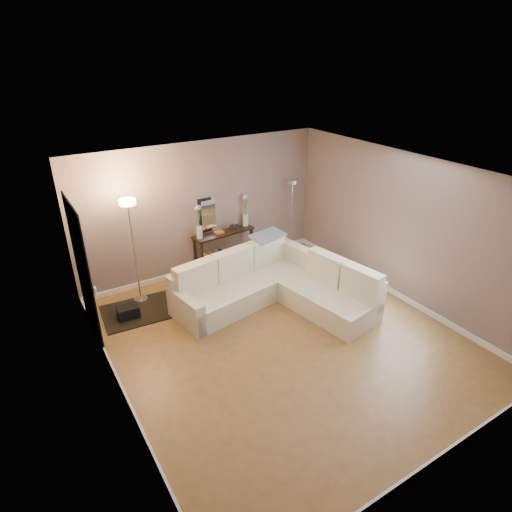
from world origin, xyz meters
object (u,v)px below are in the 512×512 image
console_table (221,248)px  floor_lamp_lit (131,231)px  floor_lamp_unlit (292,202)px  sectional_sofa (273,285)px

console_table → floor_lamp_lit: 2.06m
floor_lamp_unlit → console_table: bearing=175.4°
console_table → sectional_sofa: bearing=-83.8°
sectional_sofa → console_table: sectional_sofa is taller
floor_lamp_lit → floor_lamp_unlit: 3.48m
console_table → floor_lamp_unlit: floor_lamp_unlit is taller
sectional_sofa → floor_lamp_unlit: size_ratio=1.79×
sectional_sofa → floor_lamp_lit: 2.58m
sectional_sofa → floor_lamp_unlit: 2.26m
console_table → floor_lamp_lit: size_ratio=0.69×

